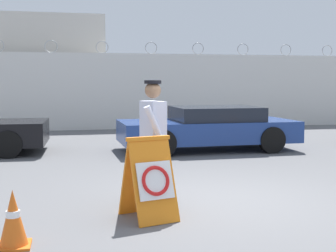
{
  "coord_description": "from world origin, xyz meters",
  "views": [
    {
      "loc": [
        -2.24,
        -6.58,
        1.79
      ],
      "look_at": [
        -0.45,
        1.73,
        0.98
      ],
      "focal_mm": 50.0,
      "sensor_mm": 36.0,
      "label": 1
    }
  ],
  "objects_px": {
    "barricade_sign": "(150,178)",
    "security_guard": "(153,136)",
    "traffic_cone_mid": "(13,219)",
    "parked_car_rear_sedan": "(209,128)"
  },
  "relations": [
    {
      "from": "barricade_sign",
      "to": "security_guard",
      "type": "distance_m",
      "value": 0.84
    },
    {
      "from": "barricade_sign",
      "to": "security_guard",
      "type": "bearing_deg",
      "value": 60.56
    },
    {
      "from": "security_guard",
      "to": "traffic_cone_mid",
      "type": "relative_size",
      "value": 2.86
    },
    {
      "from": "traffic_cone_mid",
      "to": "parked_car_rear_sedan",
      "type": "bearing_deg",
      "value": 57.07
    },
    {
      "from": "barricade_sign",
      "to": "parked_car_rear_sedan",
      "type": "distance_m",
      "value": 6.35
    },
    {
      "from": "security_guard",
      "to": "traffic_cone_mid",
      "type": "xyz_separation_m",
      "value": [
        -1.79,
        -1.39,
        -0.71
      ]
    },
    {
      "from": "security_guard",
      "to": "traffic_cone_mid",
      "type": "distance_m",
      "value": 2.37
    },
    {
      "from": "parked_car_rear_sedan",
      "to": "barricade_sign",
      "type": "bearing_deg",
      "value": 64.56
    },
    {
      "from": "traffic_cone_mid",
      "to": "parked_car_rear_sedan",
      "type": "height_order",
      "value": "parked_car_rear_sedan"
    },
    {
      "from": "barricade_sign",
      "to": "parked_car_rear_sedan",
      "type": "xyz_separation_m",
      "value": [
        2.6,
        5.8,
        0.05
      ]
    }
  ]
}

